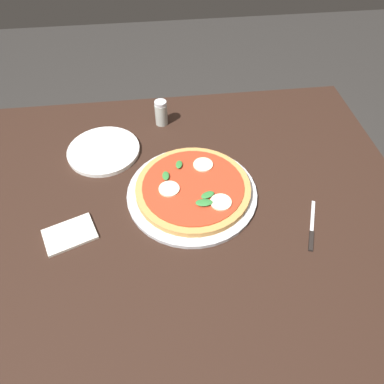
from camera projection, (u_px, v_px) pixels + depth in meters
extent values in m
plane|color=#2D2B28|center=(178.00, 311.00, 1.58)|extent=(6.00, 6.00, 0.00)
cube|color=black|center=(171.00, 206.00, 1.03)|extent=(1.39, 1.04, 0.04)
cube|color=black|center=(298.00, 173.00, 1.65)|extent=(0.07, 0.07, 0.72)
cube|color=black|center=(27.00, 197.00, 1.56)|extent=(0.07, 0.07, 0.72)
cylinder|color=silver|center=(192.00, 193.00, 1.03)|extent=(0.37, 0.37, 0.01)
cylinder|color=tan|center=(193.00, 188.00, 1.02)|extent=(0.33, 0.33, 0.02)
cylinder|color=#B7381E|center=(193.00, 186.00, 1.01)|extent=(0.29, 0.29, 0.00)
cylinder|color=beige|center=(171.00, 189.00, 1.00)|extent=(0.06, 0.06, 0.00)
cylinder|color=beige|center=(221.00, 202.00, 0.97)|extent=(0.06, 0.06, 0.00)
cylinder|color=beige|center=(203.00, 165.00, 1.06)|extent=(0.06, 0.06, 0.00)
ellipsoid|color=#337F38|center=(204.00, 202.00, 0.96)|extent=(0.05, 0.03, 0.00)
ellipsoid|color=#337F38|center=(166.00, 176.00, 1.03)|extent=(0.02, 0.04, 0.00)
ellipsoid|color=#337F38|center=(208.00, 195.00, 0.98)|extent=(0.05, 0.04, 0.00)
ellipsoid|color=#337F38|center=(179.00, 164.00, 1.06)|extent=(0.03, 0.04, 0.00)
cylinder|color=white|center=(104.00, 151.00, 1.15)|extent=(0.23, 0.23, 0.01)
cube|color=white|center=(70.00, 234.00, 0.94)|extent=(0.15, 0.13, 0.01)
cube|color=black|center=(311.00, 241.00, 0.92)|extent=(0.03, 0.06, 0.01)
cube|color=silver|center=(313.00, 216.00, 0.98)|extent=(0.05, 0.11, 0.00)
cylinder|color=#B2B7AD|center=(163.00, 114.00, 1.23)|extent=(0.04, 0.04, 0.08)
cylinder|color=silver|center=(162.00, 103.00, 1.19)|extent=(0.04, 0.04, 0.01)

